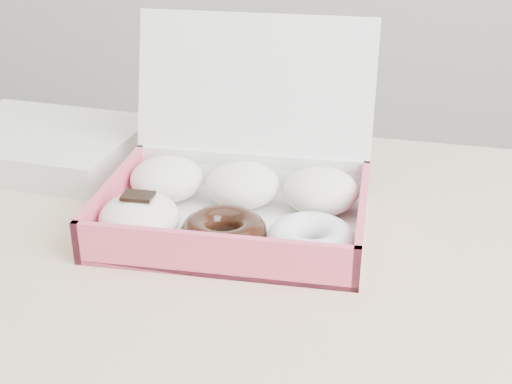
# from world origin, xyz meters

# --- Properties ---
(table) EXTENTS (1.20, 0.80, 0.75)m
(table) POSITION_xyz_m (0.00, 0.00, 0.67)
(table) COLOR tan
(table) RESTS_ON ground
(donut_box) EXTENTS (0.30, 0.27, 0.20)m
(donut_box) POSITION_xyz_m (0.15, 0.11, 0.78)
(donut_box) COLOR silver
(donut_box) RESTS_ON table
(newspapers) EXTENTS (0.26, 0.21, 0.04)m
(newspapers) POSITION_xyz_m (-0.14, 0.22, 0.77)
(newspapers) COLOR silver
(newspapers) RESTS_ON table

